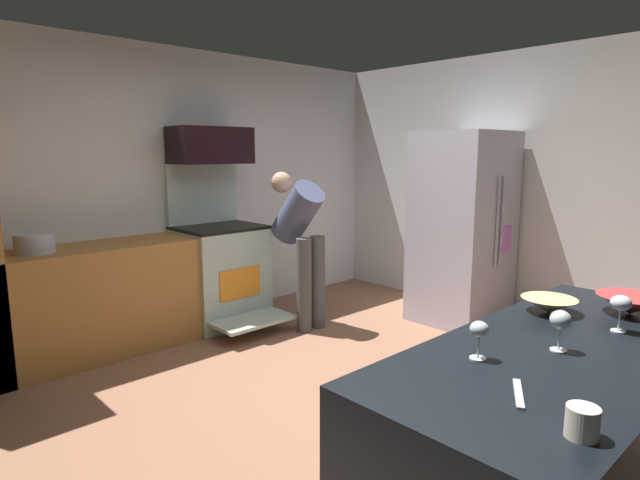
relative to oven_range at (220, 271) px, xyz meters
The scene contains 17 objects.
ground_plane 2.05m from the oven_range, 97.29° to the right, with size 5.20×4.80×0.02m, color #8D5F46.
wall_back 0.91m from the oven_range, 123.91° to the left, with size 5.20×0.12×2.60m, color silver.
wall_right 3.12m from the oven_range, 40.66° to the right, with size 0.12×4.80×2.60m, color silver.
lower_cabinet_run 1.15m from the oven_range, behind, with size 2.40×0.60×0.90m, color #A86F35.
oven_range is the anchor object (origin of this frame).
microwave 1.20m from the oven_range, 90.00° to the left, with size 0.74×0.38×0.34m, color black.
refrigerator 2.38m from the oven_range, 40.66° to the right, with size 0.84×0.76×1.83m.
person_cook 0.87m from the oven_range, 50.65° to the right, with size 0.31×0.63×1.46m.
counter_island 3.52m from the oven_range, 100.16° to the right, with size 1.90×0.80×0.90m, color black.
mixing_bowl_large 3.53m from the oven_range, 89.92° to the right, with size 0.30×0.30×0.09m, color red.
mixing_bowl_small 3.27m from the oven_range, 94.37° to the right, with size 0.25×0.25×0.07m, color #E1CA77.
wine_glass_near 3.49m from the oven_range, 106.87° to the right, with size 0.07×0.07×0.14m.
wine_glass_mid 3.60m from the oven_range, 94.94° to the right, with size 0.08×0.08×0.16m.
wine_glass_far 3.58m from the oven_range, 101.53° to the right, with size 0.08×0.08×0.16m.
mug_coffee 4.00m from the oven_range, 108.73° to the right, with size 0.09×0.09×0.09m, color beige.
knife_chef 3.74m from the oven_range, 108.20° to the right, with size 0.20×0.02×0.01m, color #B7BABF.
stock_pot 1.65m from the oven_range, behind, with size 0.28×0.28×0.15m, color #B1B5C6.
Camera 1 is at (-2.40, -2.25, 1.65)m, focal length 29.22 mm.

